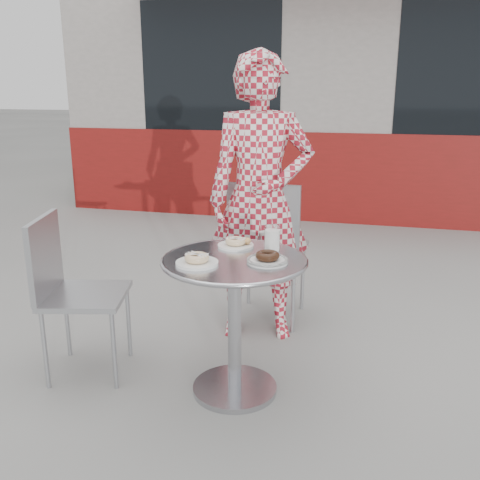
% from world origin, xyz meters
% --- Properties ---
extents(ground, '(60.00, 60.00, 0.00)m').
position_xyz_m(ground, '(0.00, 0.00, 0.00)').
color(ground, gray).
rests_on(ground, ground).
extents(storefront, '(6.02, 4.55, 3.00)m').
position_xyz_m(storefront, '(-0.00, 5.56, 1.49)').
color(storefront, gray).
rests_on(storefront, ground).
extents(bistro_table, '(0.70, 0.70, 0.71)m').
position_xyz_m(bistro_table, '(0.04, -0.04, 0.53)').
color(bistro_table, silver).
rests_on(bistro_table, ground).
extents(chair_far, '(0.45, 0.46, 0.93)m').
position_xyz_m(chair_far, '(0.03, 0.87, 0.29)').
color(chair_far, '#9FA2A7').
rests_on(chair_far, ground).
extents(chair_left, '(0.49, 0.49, 0.85)m').
position_xyz_m(chair_left, '(-0.78, -0.04, 0.26)').
color(chair_left, '#9FA2A7').
rests_on(chair_left, ground).
extents(seated_person, '(0.70, 0.55, 1.69)m').
position_xyz_m(seated_person, '(0.01, 0.66, 0.84)').
color(seated_person, maroon).
rests_on(seated_person, ground).
extents(plate_far, '(0.18, 0.18, 0.05)m').
position_xyz_m(plate_far, '(-0.00, 0.15, 0.72)').
color(plate_far, white).
rests_on(plate_far, bistro_table).
extents(plate_near, '(0.19, 0.19, 0.05)m').
position_xyz_m(plate_near, '(-0.11, -0.17, 0.72)').
color(plate_near, white).
rests_on(plate_near, bistro_table).
extents(plate_checker, '(0.19, 0.19, 0.05)m').
position_xyz_m(plate_checker, '(0.20, -0.06, 0.72)').
color(plate_checker, white).
rests_on(plate_checker, bistro_table).
extents(milk_cup, '(0.08, 0.08, 0.13)m').
position_xyz_m(milk_cup, '(0.18, 0.13, 0.76)').
color(milk_cup, white).
rests_on(milk_cup, bistro_table).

